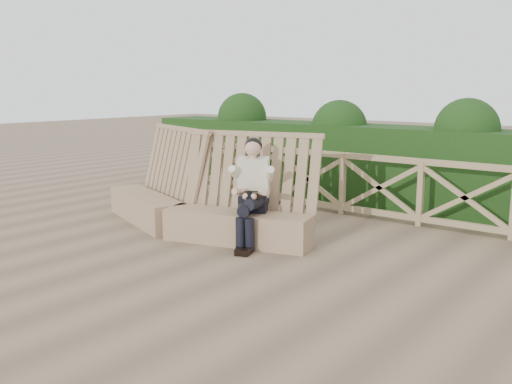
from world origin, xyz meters
The scene contains 5 objects.
ground centered at (0.00, 0.00, 0.00)m, with size 60.00×60.00×0.00m, color brown.
bench centered at (-1.94, 0.98, 0.40)m, with size 4.26×1.47×1.60m.
woman centered at (-0.72, 0.94, 0.81)m, with size 0.71×0.98×1.53m.
guardrail centered at (0.00, 3.50, 0.55)m, with size 10.10×0.09×1.10m.
hedge centered at (0.00, 4.70, 0.75)m, with size 12.00×1.20×1.50m, color black.
Camera 1 is at (4.22, -5.23, 2.22)m, focal length 40.00 mm.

